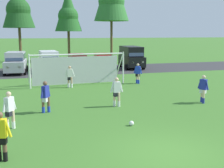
% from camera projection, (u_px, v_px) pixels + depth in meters
% --- Properties ---
extents(ground_plane, '(400.00, 400.00, 0.00)m').
position_uv_depth(ground_plane, '(85.00, 82.00, 24.16)').
color(ground_plane, '#3D7028').
extents(parking_lot_strip, '(52.00, 8.40, 0.01)m').
position_uv_depth(parking_lot_strip, '(72.00, 71.00, 31.66)').
color(parking_lot_strip, '#333335').
rests_on(parking_lot_strip, ground).
extents(soccer_ball, '(0.22, 0.22, 0.22)m').
position_uv_depth(soccer_ball, '(132.00, 123.00, 12.89)').
color(soccer_ball, white).
rests_on(soccer_ball, ground).
extents(soccer_goal, '(7.50, 2.30, 2.57)m').
position_uv_depth(soccer_goal, '(77.00, 68.00, 23.08)').
color(soccer_goal, white).
rests_on(soccer_goal, ground).
extents(referee, '(0.72, 0.32, 1.64)m').
position_uv_depth(referee, '(1.00, 137.00, 9.22)').
color(referee, brown).
rests_on(referee, ground).
extents(player_striker_near, '(0.56, 0.60, 1.64)m').
position_uv_depth(player_striker_near, '(46.00, 97.00, 14.89)').
color(player_striker_near, brown).
rests_on(player_striker_near, ground).
extents(player_midfield_center, '(0.59, 0.57, 1.64)m').
position_uv_depth(player_midfield_center, '(138.00, 73.00, 23.47)').
color(player_midfield_center, beige).
rests_on(player_midfield_center, ground).
extents(player_defender_far, '(0.40, 0.71, 1.64)m').
position_uv_depth(player_defender_far, '(203.00, 89.00, 16.99)').
color(player_defender_far, beige).
rests_on(player_defender_far, ground).
extents(player_winger_left, '(0.58, 0.59, 1.64)m').
position_uv_depth(player_winger_left, '(10.00, 110.00, 12.33)').
color(player_winger_left, beige).
rests_on(player_winger_left, ground).
extents(player_winger_right, '(0.73, 0.33, 1.64)m').
position_uv_depth(player_winger_right, '(70.00, 77.00, 21.76)').
color(player_winger_right, tan).
rests_on(player_winger_right, ground).
extents(player_trailing_back, '(0.74, 0.31, 1.64)m').
position_uv_depth(player_trailing_back, '(117.00, 92.00, 16.14)').
color(player_trailing_back, beige).
rests_on(player_trailing_back, ground).
extents(parked_car_slot_left, '(2.36, 4.71, 2.16)m').
position_uv_depth(parked_car_slot_left, '(16.00, 62.00, 29.34)').
color(parked_car_slot_left, '#B2B2BC').
rests_on(parked_car_slot_left, ground).
extents(parked_car_slot_center_left, '(2.34, 4.70, 2.16)m').
position_uv_depth(parked_car_slot_center_left, '(49.00, 61.00, 30.90)').
color(parked_car_slot_center_left, silver).
rests_on(parked_car_slot_center_left, ground).
extents(parked_car_slot_center, '(2.19, 4.28, 1.72)m').
position_uv_depth(parked_car_slot_center, '(78.00, 61.00, 32.89)').
color(parked_car_slot_center, maroon).
rests_on(parked_car_slot_center, ground).
extents(parked_car_slot_center_right, '(2.20, 4.29, 1.72)m').
position_uv_depth(parked_car_slot_center_right, '(103.00, 61.00, 33.43)').
color(parked_car_slot_center_right, red).
rests_on(parked_car_slot_center_right, ground).
extents(parked_car_slot_right, '(2.40, 4.90, 2.52)m').
position_uv_depth(parked_car_slot_right, '(131.00, 57.00, 33.60)').
color(parked_car_slot_right, black).
rests_on(parked_car_slot_right, ground).
extents(tree_mid_left, '(4.26, 4.26, 11.35)m').
position_uv_depth(tree_mid_left, '(18.00, 4.00, 38.58)').
color(tree_mid_left, brown).
rests_on(tree_mid_left, ground).
extents(tree_center_back, '(3.85, 3.85, 10.25)m').
position_uv_depth(tree_center_back, '(68.00, 11.00, 41.16)').
color(tree_center_back, brown).
rests_on(tree_center_back, ground).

